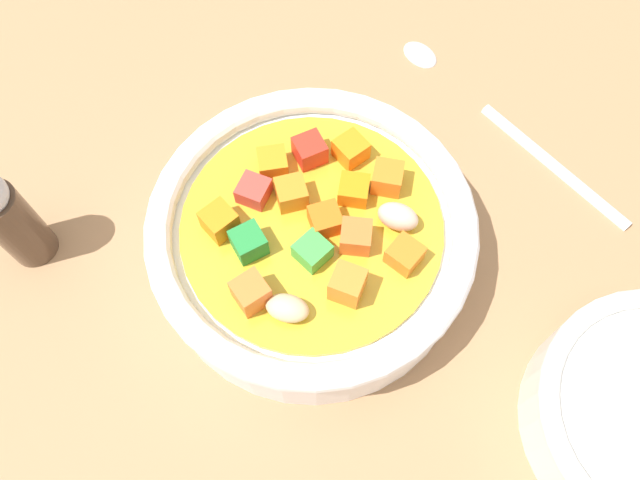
% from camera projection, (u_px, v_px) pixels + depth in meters
% --- Properties ---
extents(ground_plane, '(1.40, 1.40, 0.02)m').
position_uv_depth(ground_plane, '(320.00, 262.00, 0.42)').
color(ground_plane, '#9E754F').
extents(soup_bowl_main, '(0.20, 0.20, 0.07)m').
position_uv_depth(soup_bowl_main, '(320.00, 237.00, 0.39)').
color(soup_bowl_main, white).
rests_on(soup_bowl_main, ground_plane).
extents(spoon, '(0.15, 0.18, 0.01)m').
position_uv_depth(spoon, '(512.00, 121.00, 0.46)').
color(spoon, silver).
rests_on(spoon, ground_plane).
extents(pepper_shaker, '(0.03, 0.03, 0.09)m').
position_uv_depth(pepper_shaker, '(16.00, 218.00, 0.38)').
color(pepper_shaker, '#4C3828').
rests_on(pepper_shaker, ground_plane).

